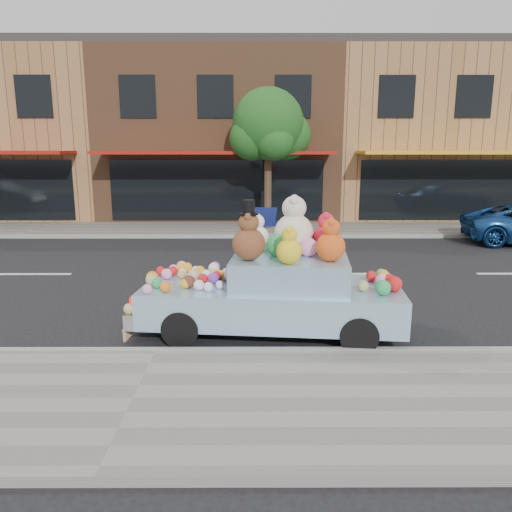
{
  "coord_description": "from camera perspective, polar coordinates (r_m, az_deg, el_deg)",
  "views": [
    {
      "loc": [
        1.5,
        -12.11,
        3.15
      ],
      "look_at": [
        1.53,
        -3.54,
        1.25
      ],
      "focal_mm": 35.0,
      "sensor_mm": 36.0,
      "label": 1
    }
  ],
  "objects": [
    {
      "name": "street_tree",
      "position": [
        18.68,
        1.47,
        14.16
      ],
      "size": [
        3.0,
        2.7,
        5.22
      ],
      "color": "#38281C",
      "rests_on": "ground"
    },
    {
      "name": "storefront_left",
      "position": [
        26.69,
        -26.37,
        12.3
      ],
      "size": [
        10.0,
        9.8,
        7.3
      ],
      "color": "#9C6B41",
      "rests_on": "ground"
    },
    {
      "name": "far_kerb",
      "position": [
        17.45,
        -5.12,
        2.27
      ],
      "size": [
        60.0,
        0.12,
        0.13
      ],
      "primitive_type": "cube",
      "color": "gray",
      "rests_on": "ground"
    },
    {
      "name": "storefront_mid",
      "position": [
        24.14,
        -3.87,
        13.64
      ],
      "size": [
        10.0,
        9.8,
        7.3
      ],
      "color": "brown",
      "rests_on": "ground"
    },
    {
      "name": "near_kerb",
      "position": [
        7.89,
        -11.32,
        -10.76
      ],
      "size": [
        60.0,
        0.12,
        0.13
      ],
      "primitive_type": "cube",
      "color": "gray",
      "rests_on": "ground"
    },
    {
      "name": "far_sidewalk",
      "position": [
        18.93,
        -4.74,
        3.06
      ],
      "size": [
        60.0,
        3.0,
        0.12
      ],
      "primitive_type": "cube",
      "color": "gray",
      "rests_on": "ground"
    },
    {
      "name": "art_car",
      "position": [
        8.47,
        2.1,
        -3.44
      ],
      "size": [
        4.63,
        2.18,
        2.33
      ],
      "rotation": [
        0.0,
        0.0,
        -0.1
      ],
      "color": "black",
      "rests_on": "ground"
    },
    {
      "name": "ground",
      "position": [
        12.6,
        -7.02,
        -2.07
      ],
      "size": [
        120.0,
        120.0,
        0.0
      ],
      "primitive_type": "plane",
      "color": "black",
      "rests_on": "ground"
    },
    {
      "name": "storefront_right",
      "position": [
        25.55,
        19.76,
        12.89
      ],
      "size": [
        10.0,
        9.8,
        7.3
      ],
      "color": "#9C6B41",
      "rests_on": "ground"
    },
    {
      "name": "near_sidewalk",
      "position": [
        6.58,
        -13.88,
        -15.91
      ],
      "size": [
        60.0,
        3.0,
        0.12
      ],
      "primitive_type": "cube",
      "color": "gray",
      "rests_on": "ground"
    }
  ]
}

